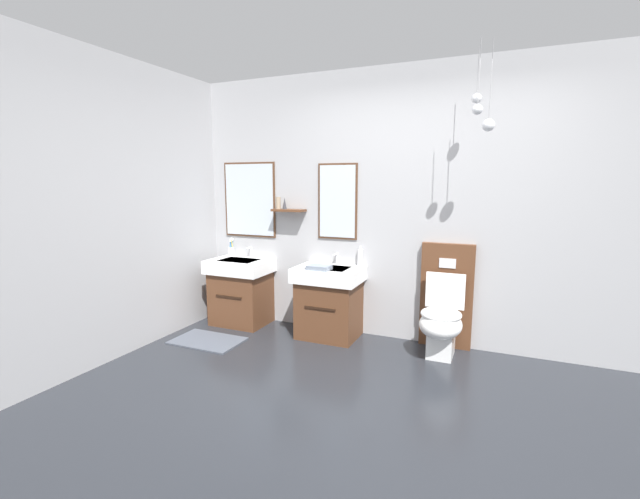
{
  "coord_description": "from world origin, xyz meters",
  "views": [
    {
      "loc": [
        0.74,
        -2.49,
        1.57
      ],
      "look_at": [
        -0.89,
        1.27,
        0.92
      ],
      "focal_mm": 24.02,
      "sensor_mm": 36.0,
      "label": 1
    }
  ],
  "objects_px": {
    "vanity_sink_right": "(329,300)",
    "soap_dispenser": "(360,257)",
    "vanity_sink_left": "(241,290)",
    "toilet": "(443,313)",
    "toothbrush_cup": "(231,250)",
    "folded_hand_towel": "(319,268)"
  },
  "relations": [
    {
      "from": "vanity_sink_left",
      "to": "toilet",
      "type": "bearing_deg",
      "value": 0.61
    },
    {
      "from": "folded_hand_towel",
      "to": "vanity_sink_left",
      "type": "bearing_deg",
      "value": 170.89
    },
    {
      "from": "toilet",
      "to": "soap_dispenser",
      "type": "relative_size",
      "value": 4.86
    },
    {
      "from": "vanity_sink_right",
      "to": "toothbrush_cup",
      "type": "bearing_deg",
      "value": 171.94
    },
    {
      "from": "vanity_sink_right",
      "to": "soap_dispenser",
      "type": "relative_size",
      "value": 3.52
    },
    {
      "from": "vanity_sink_right",
      "to": "toilet",
      "type": "relative_size",
      "value": 0.72
    },
    {
      "from": "vanity_sink_right",
      "to": "toothbrush_cup",
      "type": "height_order",
      "value": "toothbrush_cup"
    },
    {
      "from": "vanity_sink_left",
      "to": "toilet",
      "type": "xyz_separation_m",
      "value": [
        2.18,
        0.02,
        -0.01
      ]
    },
    {
      "from": "vanity_sink_right",
      "to": "soap_dispenser",
      "type": "distance_m",
      "value": 0.54
    },
    {
      "from": "toilet",
      "to": "toothbrush_cup",
      "type": "relative_size",
      "value": 4.82
    },
    {
      "from": "vanity_sink_left",
      "to": "folded_hand_towel",
      "type": "bearing_deg",
      "value": -9.11
    },
    {
      "from": "toilet",
      "to": "soap_dispenser",
      "type": "xyz_separation_m",
      "value": [
        -0.86,
        0.17,
        0.44
      ]
    },
    {
      "from": "vanity_sink_right",
      "to": "soap_dispenser",
      "type": "height_order",
      "value": "soap_dispenser"
    },
    {
      "from": "vanity_sink_right",
      "to": "folded_hand_towel",
      "type": "relative_size",
      "value": 3.29
    },
    {
      "from": "toothbrush_cup",
      "to": "folded_hand_towel",
      "type": "relative_size",
      "value": 0.94
    },
    {
      "from": "soap_dispenser",
      "to": "folded_hand_towel",
      "type": "height_order",
      "value": "soap_dispenser"
    },
    {
      "from": "vanity_sink_left",
      "to": "soap_dispenser",
      "type": "bearing_deg",
      "value": 8.4
    },
    {
      "from": "vanity_sink_right",
      "to": "soap_dispenser",
      "type": "xyz_separation_m",
      "value": [
        0.26,
        0.19,
        0.43
      ]
    },
    {
      "from": "vanity_sink_left",
      "to": "toothbrush_cup",
      "type": "xyz_separation_m",
      "value": [
        -0.25,
        0.18,
        0.4
      ]
    },
    {
      "from": "toilet",
      "to": "soap_dispenser",
      "type": "height_order",
      "value": "toilet"
    },
    {
      "from": "vanity_sink_right",
      "to": "toilet",
      "type": "xyz_separation_m",
      "value": [
        1.12,
        0.02,
        -0.01
      ]
    },
    {
      "from": "toilet",
      "to": "folded_hand_towel",
      "type": "height_order",
      "value": "toilet"
    }
  ]
}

